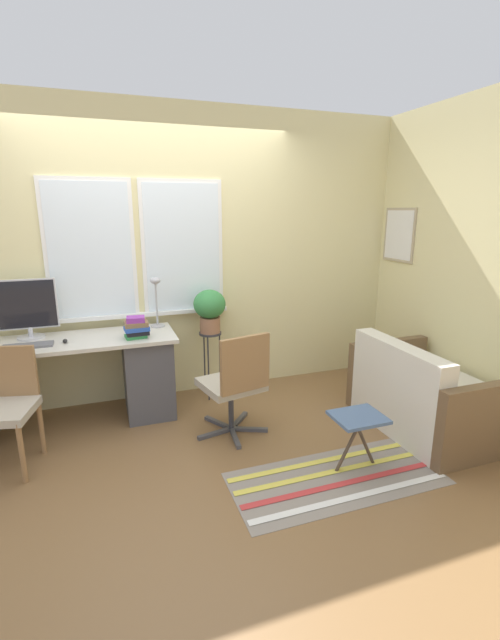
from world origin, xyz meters
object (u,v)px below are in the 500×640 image
(desk_lamp, at_px, (156,295))
(plant_stand, at_px, (210,343))
(monitor, at_px, (28,309))
(desk_chair_wooden, at_px, (4,404))
(couch_loveseat, at_px, (425,398))
(book_stack, at_px, (136,327))
(folding_stool, at_px, (358,422))
(potted_plant, at_px, (210,308))
(mouse, at_px, (65,341))
(keyboard, at_px, (28,346))
(office_chair_swivel, at_px, (235,383))

(desk_lamp, relative_size, plant_stand, 0.70)
(monitor, bearing_deg, desk_chair_wooden, -100.54)
(desk_chair_wooden, relative_size, couch_loveseat, 0.70)
(book_stack, bearing_deg, folding_stool, -42.83)
(plant_stand, xyz_separation_m, potted_plant, (-0.00, -0.00, 0.34))
(desk_lamp, xyz_separation_m, desk_chair_wooden, (-1.17, -0.69, -0.57))
(desk_chair_wooden, distance_m, couch_loveseat, 3.21)
(desk_chair_wooden, distance_m, potted_plant, 1.82)
(mouse, relative_size, folding_stool, 0.15)
(keyboard, xyz_separation_m, folding_stool, (2.17, -1.29, -0.39))
(desk_chair_wooden, distance_m, folding_stool, 2.46)
(monitor, distance_m, plant_stand, 1.59)
(office_chair_swivel, relative_size, potted_plant, 2.14)
(desk_chair_wooden, bearing_deg, folding_stool, -7.71)
(mouse, distance_m, plant_stand, 1.28)
(keyboard, distance_m, mouse, 0.27)
(monitor, relative_size, desk_chair_wooden, 0.59)
(keyboard, relative_size, couch_loveseat, 0.31)
(office_chair_swivel, height_order, folding_stool, office_chair_swivel)
(plant_stand, relative_size, folding_stool, 1.60)
(mouse, bearing_deg, book_stack, -5.30)
(desk_lamp, bearing_deg, plant_stand, -5.60)
(folding_stool, bearing_deg, monitor, 144.75)
(office_chair_swivel, height_order, potted_plant, potted_plant)
(office_chair_swivel, height_order, plant_stand, office_chair_swivel)
(office_chair_swivel, distance_m, folding_stool, 0.99)
(office_chair_swivel, bearing_deg, potted_plant, -102.28)
(desk_chair_wooden, height_order, folding_stool, desk_chair_wooden)
(desk_lamp, bearing_deg, keyboard, -165.38)
(desk_lamp, height_order, folding_stool, desk_lamp)
(monitor, height_order, mouse, monitor)
(keyboard, bearing_deg, monitor, 91.28)
(keyboard, bearing_deg, potted_plant, 8.38)
(desk_lamp, distance_m, potted_plant, 0.50)
(monitor, distance_m, book_stack, 0.89)
(couch_loveseat, distance_m, folding_stool, 0.91)
(book_stack, distance_m, potted_plant, 0.74)
(plant_stand, xyz_separation_m, folding_stool, (0.66, -1.51, -0.19))
(desk_lamp, xyz_separation_m, plant_stand, (0.48, -0.05, -0.49))
(desk_lamp, height_order, office_chair_swivel, desk_lamp)
(keyboard, height_order, desk_chair_wooden, desk_chair_wooden)
(desk_chair_wooden, bearing_deg, monitor, 92.39)
(couch_loveseat, bearing_deg, book_stack, 66.93)
(office_chair_swivel, relative_size, couch_loveseat, 0.73)
(desk_lamp, distance_m, book_stack, 0.42)
(mouse, bearing_deg, plant_stand, 9.43)
(keyboard, xyz_separation_m, office_chair_swivel, (1.51, -0.56, -0.30))
(monitor, bearing_deg, mouse, -41.04)
(office_chair_swivel, bearing_deg, book_stack, -49.42)
(monitor, height_order, plant_stand, monitor)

